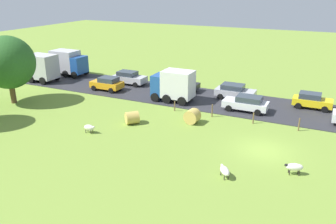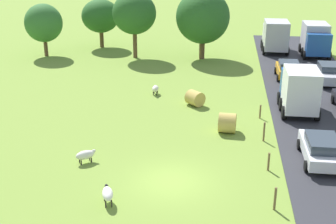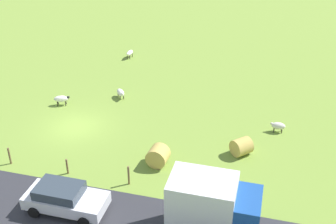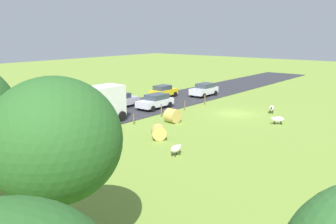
# 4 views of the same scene
# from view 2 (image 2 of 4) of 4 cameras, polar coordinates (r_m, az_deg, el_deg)

# --- Properties ---
(ground_plane) EXTENTS (160.00, 160.00, 0.00)m
(ground_plane) POSITION_cam_2_polar(r_m,az_deg,el_deg) (24.65, 0.36, -8.67)
(ground_plane) COLOR olive
(sheep_0) EXTENTS (0.54, 1.08, 0.75)m
(sheep_0) POSITION_cam_2_polar(r_m,az_deg,el_deg) (37.88, -1.58, 2.91)
(sheep_0) COLOR silver
(sheep_0) RESTS_ON ground_plane
(sheep_2) EXTENTS (1.20, 1.09, 0.74)m
(sheep_2) POSITION_cam_2_polar(r_m,az_deg,el_deg) (26.83, -10.22, -5.27)
(sheep_2) COLOR silver
(sheep_2) RESTS_ON ground_plane
(sheep_3) EXTENTS (0.87, 1.30, 0.82)m
(sheep_3) POSITION_cam_2_polar(r_m,az_deg,el_deg) (22.71, -7.51, -10.03)
(sheep_3) COLOR white
(sheep_3) RESTS_ON ground_plane
(hay_bale_0) EXTENTS (1.63, 1.63, 1.15)m
(hay_bale_0) POSITION_cam_2_polar(r_m,az_deg,el_deg) (35.38, 3.37, 1.72)
(hay_bale_0) COLOR tan
(hay_bale_0) RESTS_ON ground_plane
(hay_bale_1) EXTENTS (1.22, 1.41, 1.32)m
(hay_bale_1) POSITION_cam_2_polar(r_m,az_deg,el_deg) (30.64, 7.38, -1.36)
(hay_bale_1) COLOR tan
(hay_bale_1) RESTS_ON ground_plane
(tree_0) EXTENTS (4.37, 4.37, 5.59)m
(tree_0) POSITION_cam_2_polar(r_m,az_deg,el_deg) (54.80, -8.38, 11.71)
(tree_0) COLOR brown
(tree_0) RESTS_ON ground_plane
(tree_1) EXTENTS (5.59, 5.59, 7.23)m
(tree_1) POSITION_cam_2_polar(r_m,az_deg,el_deg) (48.79, 4.34, 11.69)
(tree_1) COLOR brown
(tree_1) RESTS_ON ground_plane
(tree_2) EXTENTS (4.60, 4.60, 6.94)m
(tree_2) POSITION_cam_2_polar(r_m,az_deg,el_deg) (49.21, -4.21, 12.11)
(tree_2) COLOR brown
(tree_2) RESTS_ON ground_plane
(tree_3) EXTENTS (4.02, 4.02, 5.64)m
(tree_3) POSITION_cam_2_polar(r_m,az_deg,el_deg) (51.78, -15.20, 10.61)
(tree_3) COLOR brown
(tree_3) RESTS_ON ground_plane
(fence_post_0) EXTENTS (0.12, 0.12, 1.19)m
(fence_post_0) POSITION_cam_2_polar(r_m,az_deg,el_deg) (22.64, 13.16, -10.45)
(fence_post_0) COLOR brown
(fence_post_0) RESTS_ON ground_plane
(fence_post_1) EXTENTS (0.12, 0.12, 1.07)m
(fence_post_1) POSITION_cam_2_polar(r_m,az_deg,el_deg) (26.14, 12.39, -6.05)
(fence_post_1) COLOR brown
(fence_post_1) RESTS_ON ground_plane
(fence_post_2) EXTENTS (0.12, 0.12, 1.27)m
(fence_post_2) POSITION_cam_2_polar(r_m,az_deg,el_deg) (29.71, 11.84, -2.42)
(fence_post_2) COLOR brown
(fence_post_2) RESTS_ON ground_plane
(fence_post_3) EXTENTS (0.12, 0.12, 1.00)m
(fence_post_3) POSITION_cam_2_polar(r_m,az_deg,el_deg) (33.45, 11.38, 0.04)
(fence_post_3) COLOR brown
(fence_post_3) RESTS_ON ground_plane
(truck_0) EXTENTS (2.61, 4.45, 3.39)m
(truck_0) POSITION_cam_2_polar(r_m,az_deg,el_deg) (34.66, 16.02, 2.73)
(truck_0) COLOR #1E4C99
(truck_0) RESTS_ON road_strip
(truck_1) EXTENTS (2.82, 4.86, 3.53)m
(truck_1) POSITION_cam_2_polar(r_m,az_deg,el_deg) (53.33, 13.20, 9.25)
(truck_1) COLOR white
(truck_1) RESTS_ON road_strip
(truck_2) EXTENTS (2.78, 4.84, 3.46)m
(truck_2) POSITION_cam_2_polar(r_m,az_deg,el_deg) (52.64, 17.84, 8.62)
(truck_2) COLOR #1E4C99
(truck_2) RESTS_ON road_strip
(car_0) EXTENTS (2.13, 4.45, 1.56)m
(car_0) POSITION_cam_2_polar(r_m,az_deg,el_deg) (27.70, 18.47, -4.32)
(car_0) COLOR silver
(car_0) RESTS_ON road_strip
(car_2) EXTENTS (2.15, 3.82, 1.61)m
(car_2) POSITION_cam_2_polar(r_m,az_deg,el_deg) (43.48, 14.70, 5.15)
(car_2) COLOR orange
(car_2) RESTS_ON road_strip
(car_6) EXTENTS (2.13, 4.26, 1.65)m
(car_6) POSITION_cam_2_polar(r_m,az_deg,el_deg) (43.12, 19.36, 4.55)
(car_6) COLOR #B7B7BC
(car_6) RESTS_ON road_strip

